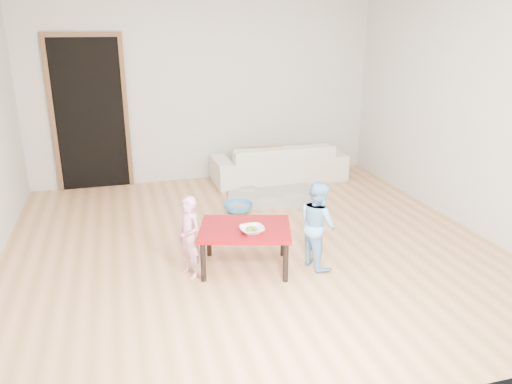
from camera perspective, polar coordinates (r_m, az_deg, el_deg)
name	(u,v)px	position (r m, az deg, el deg)	size (l,w,h in m)	color
floor	(251,244)	(5.32, -0.59, -5.97)	(5.00, 5.00, 0.01)	#AE804A
back_wall	(205,91)	(7.33, -5.87, 11.45)	(5.00, 0.02, 2.60)	beige
right_wall	(468,111)	(6.06, 23.10, 8.51)	(0.02, 5.00, 2.60)	beige
doorway	(90,115)	(7.25, -18.44, 8.31)	(1.02, 0.08, 2.11)	brown
sofa	(279,162)	(7.34, 2.61, 3.42)	(1.93, 0.75, 0.56)	beige
cushion	(265,155)	(7.11, 1.05, 4.22)	(0.50, 0.45, 0.13)	orange
red_table	(245,248)	(4.75, -1.24, -6.37)	(0.84, 0.63, 0.42)	maroon
bowl	(252,230)	(4.53, -0.46, -4.35)	(0.22, 0.22, 0.05)	white
broccoli	(252,230)	(4.53, -0.46, -4.34)	(0.12, 0.12, 0.06)	#2D5919
child_pink	(189,237)	(4.58, -7.65, -5.15)	(0.28, 0.18, 0.77)	#D36090
child_blue	(318,225)	(4.75, 7.06, -3.71)	(0.41, 0.32, 0.84)	#6CC9FA
basin	(238,208)	(6.17, -2.06, -1.82)	(0.36, 0.36, 0.11)	teal
blanket	(269,195)	(6.71, 1.55, -0.35)	(1.11, 0.93, 0.06)	#AEA89A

